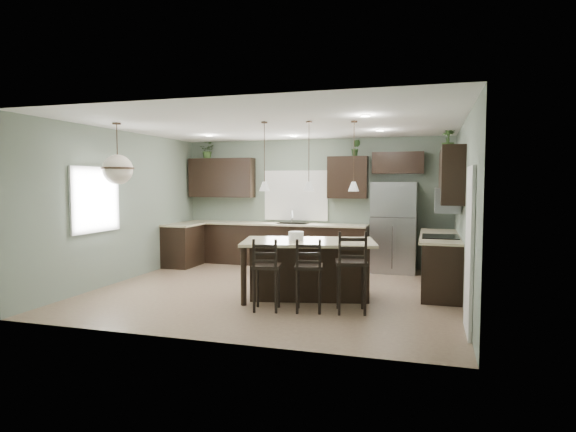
# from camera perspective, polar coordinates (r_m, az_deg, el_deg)

# --- Properties ---
(ground) EXTENTS (6.00, 6.00, 0.00)m
(ground) POSITION_cam_1_polar(r_m,az_deg,el_deg) (8.33, -1.46, -8.78)
(ground) COLOR #9E8466
(ground) RESTS_ON ground
(pantry_door) EXTENTS (0.04, 0.82, 2.04)m
(pantry_door) POSITION_cam_1_polar(r_m,az_deg,el_deg) (6.25, 20.70, -3.82)
(pantry_door) COLOR white
(pantry_door) RESTS_ON ground
(window_back) EXTENTS (1.35, 0.02, 1.00)m
(window_back) POSITION_cam_1_polar(r_m,az_deg,el_deg) (10.86, 0.96, 2.46)
(window_back) COLOR white
(window_back) RESTS_ON room_shell
(window_left) EXTENTS (0.02, 1.10, 1.00)m
(window_left) POSITION_cam_1_polar(r_m,az_deg,el_deg) (8.84, -21.91, 1.81)
(window_left) COLOR white
(window_left) RESTS_ON room_shell
(left_return_cabs) EXTENTS (0.60, 0.90, 0.90)m
(left_return_cabs) POSITION_cam_1_polar(r_m,az_deg,el_deg) (10.86, -12.34, -3.46)
(left_return_cabs) COLOR black
(left_return_cabs) RESTS_ON ground
(left_return_countertop) EXTENTS (0.66, 0.96, 0.04)m
(left_return_countertop) POSITION_cam_1_polar(r_m,az_deg,el_deg) (10.80, -12.29, -0.99)
(left_return_countertop) COLOR beige
(left_return_countertop) RESTS_ON left_return_cabs
(back_lower_cabs) EXTENTS (4.20, 0.60, 0.90)m
(back_lower_cabs) POSITION_cam_1_polar(r_m,az_deg,el_deg) (10.81, -1.75, -3.41)
(back_lower_cabs) COLOR black
(back_lower_cabs) RESTS_ON ground
(back_countertop) EXTENTS (4.20, 0.66, 0.04)m
(back_countertop) POSITION_cam_1_polar(r_m,az_deg,el_deg) (10.74, -1.79, -0.93)
(back_countertop) COLOR beige
(back_countertop) RESTS_ON back_lower_cabs
(sink_inset) EXTENTS (0.70, 0.45, 0.01)m
(sink_inset) POSITION_cam_1_polar(r_m,az_deg,el_deg) (10.60, 0.52, -0.91)
(sink_inset) COLOR gray
(sink_inset) RESTS_ON back_countertop
(faucet) EXTENTS (0.02, 0.02, 0.28)m
(faucet) POSITION_cam_1_polar(r_m,az_deg,el_deg) (10.56, 0.47, -0.14)
(faucet) COLOR silver
(faucet) RESTS_ON back_countertop
(back_upper_left) EXTENTS (1.55, 0.34, 0.90)m
(back_upper_left) POSITION_cam_1_polar(r_m,az_deg,el_deg) (11.31, -7.85, 4.51)
(back_upper_left) COLOR black
(back_upper_left) RESTS_ON room_shell
(back_upper_right) EXTENTS (0.85, 0.34, 0.90)m
(back_upper_right) POSITION_cam_1_polar(r_m,az_deg,el_deg) (10.45, 7.11, 4.56)
(back_upper_right) COLOR black
(back_upper_right) RESTS_ON room_shell
(fridge_header) EXTENTS (1.05, 0.34, 0.45)m
(fridge_header) POSITION_cam_1_polar(r_m,az_deg,el_deg) (10.34, 12.91, 6.16)
(fridge_header) COLOR black
(fridge_header) RESTS_ON room_shell
(right_lower_cabs) EXTENTS (0.60, 2.35, 0.90)m
(right_lower_cabs) POSITION_cam_1_polar(r_m,az_deg,el_deg) (8.72, 17.63, -5.38)
(right_lower_cabs) COLOR black
(right_lower_cabs) RESTS_ON ground
(right_countertop) EXTENTS (0.66, 2.35, 0.04)m
(right_countertop) POSITION_cam_1_polar(r_m,az_deg,el_deg) (8.65, 17.56, -2.31)
(right_countertop) COLOR beige
(right_countertop) RESTS_ON right_lower_cabs
(cooktop) EXTENTS (0.58, 0.75, 0.02)m
(cooktop) POSITION_cam_1_polar(r_m,az_deg,el_deg) (8.38, 17.60, -2.34)
(cooktop) COLOR black
(cooktop) RESTS_ON right_countertop
(wall_oven_front) EXTENTS (0.01, 0.72, 0.60)m
(wall_oven_front) POSITION_cam_1_polar(r_m,az_deg,el_deg) (8.44, 15.58, -5.64)
(wall_oven_front) COLOR gray
(wall_oven_front) RESTS_ON right_lower_cabs
(right_upper_cabs) EXTENTS (0.34, 2.35, 0.90)m
(right_upper_cabs) POSITION_cam_1_polar(r_m,az_deg,el_deg) (8.61, 18.70, 4.50)
(right_upper_cabs) COLOR black
(right_upper_cabs) RESTS_ON room_shell
(microwave) EXTENTS (0.40, 0.75, 0.40)m
(microwave) POSITION_cam_1_polar(r_m,az_deg,el_deg) (8.34, 18.37, 1.78)
(microwave) COLOR gray
(microwave) RESTS_ON right_upper_cabs
(refrigerator) EXTENTS (0.90, 0.74, 1.85)m
(refrigerator) POSITION_cam_1_polar(r_m,az_deg,el_deg) (10.12, 12.44, -1.30)
(refrigerator) COLOR #96989F
(refrigerator) RESTS_ON ground
(kitchen_island) EXTENTS (2.27, 1.60, 0.92)m
(kitchen_island) POSITION_cam_1_polar(r_m,az_deg,el_deg) (7.70, 2.45, -6.33)
(kitchen_island) COLOR black
(kitchen_island) RESTS_ON ground
(serving_dish) EXTENTS (0.24, 0.24, 0.14)m
(serving_dish) POSITION_cam_1_polar(r_m,az_deg,el_deg) (7.63, 0.96, -2.38)
(serving_dish) COLOR silver
(serving_dish) RESTS_ON kitchen_island
(bar_stool_left) EXTENTS (0.46, 0.46, 1.05)m
(bar_stool_left) POSITION_cam_1_polar(r_m,az_deg,el_deg) (6.95, -2.56, -6.91)
(bar_stool_left) COLOR black
(bar_stool_left) RESTS_ON ground
(bar_stool_center) EXTENTS (0.47, 0.47, 1.06)m
(bar_stool_center) POSITION_cam_1_polar(r_m,az_deg,el_deg) (6.89, 2.48, -6.98)
(bar_stool_center) COLOR black
(bar_stool_center) RESTS_ON ground
(bar_stool_right) EXTENTS (0.52, 0.52, 1.17)m
(bar_stool_right) POSITION_cam_1_polar(r_m,az_deg,el_deg) (6.88, 7.51, -6.55)
(bar_stool_right) COLOR black
(bar_stool_right) RESTS_ON ground
(pendant_left) EXTENTS (0.17, 0.17, 1.10)m
(pendant_left) POSITION_cam_1_polar(r_m,az_deg,el_deg) (7.63, -2.81, 7.05)
(pendant_left) COLOR white
(pendant_left) RESTS_ON room_shell
(pendant_center) EXTENTS (0.17, 0.17, 1.10)m
(pendant_center) POSITION_cam_1_polar(r_m,az_deg,el_deg) (7.58, 2.49, 7.07)
(pendant_center) COLOR white
(pendant_center) RESTS_ON room_shell
(pendant_right) EXTENTS (0.17, 0.17, 1.10)m
(pendant_right) POSITION_cam_1_polar(r_m,az_deg,el_deg) (7.60, 7.81, 7.04)
(pendant_right) COLOR silver
(pendant_right) RESTS_ON room_shell
(chandelier) EXTENTS (0.52, 0.52, 0.99)m
(chandelier) POSITION_cam_1_polar(r_m,az_deg,el_deg) (8.25, -19.57, 6.98)
(chandelier) COLOR beige
(chandelier) RESTS_ON room_shell
(plant_back_left) EXTENTS (0.35, 0.31, 0.38)m
(plant_back_left) POSITION_cam_1_polar(r_m,az_deg,el_deg) (11.45, -9.48, 7.68)
(plant_back_left) COLOR #355223
(plant_back_left) RESTS_ON back_upper_left
(plant_back_right) EXTENTS (0.20, 0.16, 0.35)m
(plant_back_right) POSITION_cam_1_polar(r_m,az_deg,el_deg) (10.42, 8.03, 7.99)
(plant_back_right) COLOR #294920
(plant_back_right) RESTS_ON back_upper_right
(plant_right_wall) EXTENTS (0.30, 0.30, 0.41)m
(plant_right_wall) POSITION_cam_1_polar(r_m,az_deg,el_deg) (9.37, 18.44, 8.47)
(plant_right_wall) COLOR #325123
(plant_right_wall) RESTS_ON right_upper_cabs
(room_shell) EXTENTS (6.00, 6.00, 6.00)m
(room_shell) POSITION_cam_1_polar(r_m,az_deg,el_deg) (8.12, -1.48, 2.99)
(room_shell) COLOR slate
(room_shell) RESTS_ON ground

